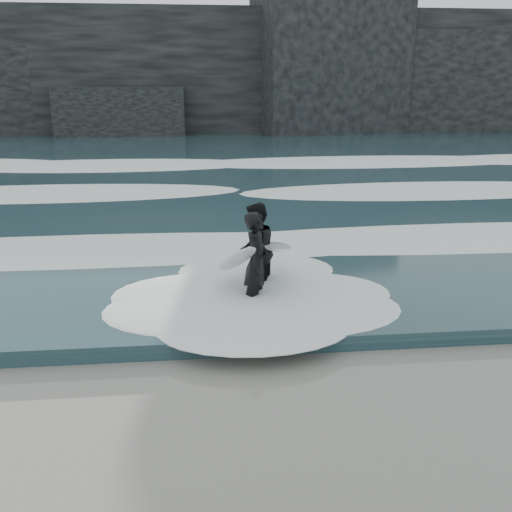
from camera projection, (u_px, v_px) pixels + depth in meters
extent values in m
plane|color=olive|center=(392.00, 466.00, 6.85)|extent=(120.00, 120.00, 0.00)
cube|color=#203941|center=(233.00, 155.00, 34.37)|extent=(90.00, 52.00, 0.30)
cube|color=black|center=(219.00, 74.00, 49.11)|extent=(70.00, 9.00, 10.00)
ellipsoid|color=white|center=(282.00, 238.00, 15.28)|extent=(60.00, 3.20, 0.20)
ellipsoid|color=white|center=(255.00, 190.00, 21.93)|extent=(60.00, 4.00, 0.24)
ellipsoid|color=white|center=(238.00, 159.00, 30.48)|extent=(60.00, 4.80, 0.30)
imported|color=black|center=(257.00, 262.00, 11.28)|extent=(0.67, 0.84, 2.01)
ellipsoid|color=white|center=(236.00, 260.00, 11.28)|extent=(0.96, 1.92, 1.10)
imported|color=black|center=(255.00, 250.00, 12.06)|extent=(1.00, 1.15, 2.01)
ellipsoid|color=white|center=(275.00, 246.00, 12.08)|extent=(0.73, 2.34, 0.59)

